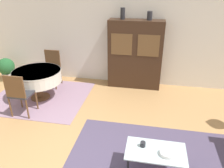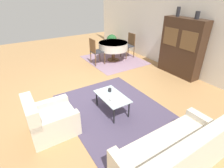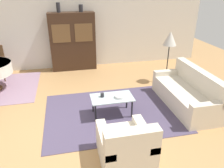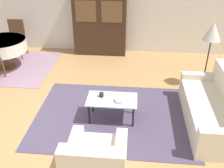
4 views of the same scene
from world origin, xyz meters
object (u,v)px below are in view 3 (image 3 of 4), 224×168
at_px(couch, 187,93).
at_px(display_cabinet, 73,42).
at_px(bowl, 120,96).
at_px(coffee_table, 112,99).
at_px(floor_lamp, 170,40).
at_px(armchair, 126,147).
at_px(vase_short, 81,8).
at_px(vase_tall, 58,7).
at_px(cup, 102,95).

xyz_separation_m(couch, display_cabinet, (-2.45, 3.06, 0.62)).
bearing_deg(bowl, coffee_table, 162.27).
relative_size(couch, coffee_table, 2.16).
height_order(couch, floor_lamp, floor_lamp).
bearing_deg(couch, bowl, 92.88).
bearing_deg(couch, armchair, 127.31).
height_order(display_cabinet, vase_short, vase_short).
bearing_deg(display_cabinet, armchair, -83.25).
relative_size(coffee_table, vase_tall, 3.17).
relative_size(armchair, bowl, 4.06).
bearing_deg(vase_tall, cup, -75.51).
bearing_deg(vase_tall, armchair, -78.80).
distance_m(armchair, cup, 1.50).
height_order(coffee_table, bowl, bowl).
distance_m(couch, cup, 2.03).
bearing_deg(couch, coffee_table, 90.98).
relative_size(floor_lamp, bowl, 6.73).
relative_size(coffee_table, display_cabinet, 0.49).
xyz_separation_m(coffee_table, cup, (-0.20, 0.06, 0.09)).
xyz_separation_m(vase_tall, vase_short, (0.68, 0.00, -0.04)).
relative_size(couch, vase_short, 9.06).
relative_size(floor_lamp, vase_tall, 5.16).
bearing_deg(couch, floor_lamp, -5.03).
relative_size(couch, armchair, 2.20).
xyz_separation_m(couch, floor_lamp, (0.12, 1.40, 0.92)).
relative_size(bowl, vase_tall, 0.77).
distance_m(display_cabinet, floor_lamp, 3.08).
bearing_deg(vase_short, vase_tall, 180.00).
bearing_deg(armchair, floor_lamp, 54.52).
height_order(armchair, vase_short, vase_short).
relative_size(coffee_table, bowl, 4.13).
xyz_separation_m(armchair, bowl, (0.25, 1.37, 0.16)).
distance_m(coffee_table, floor_lamp, 2.56).
bearing_deg(coffee_table, floor_lamp, 36.28).
xyz_separation_m(couch, coffee_table, (-1.83, -0.03, 0.08)).
bearing_deg(cup, coffee_table, -17.43).
bearing_deg(vase_short, coffee_table, -84.38).
bearing_deg(vase_tall, coffee_table, -72.37).
distance_m(display_cabinet, vase_short, 1.08).
xyz_separation_m(armchair, vase_short, (-0.22, 4.52, 1.66)).
xyz_separation_m(couch, cup, (-2.02, 0.03, 0.17)).
bearing_deg(floor_lamp, coffee_table, -143.72).
xyz_separation_m(coffee_table, floor_lamp, (1.95, 1.43, 0.84)).
distance_m(vase_tall, vase_short, 0.68).
xyz_separation_m(floor_lamp, vase_short, (-2.25, 1.66, 0.73)).
bearing_deg(coffee_table, display_cabinet, 101.37).
relative_size(coffee_table, floor_lamp, 0.61).
height_order(armchair, vase_tall, vase_tall).
relative_size(cup, vase_short, 0.38).
height_order(coffee_table, vase_short, vase_short).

